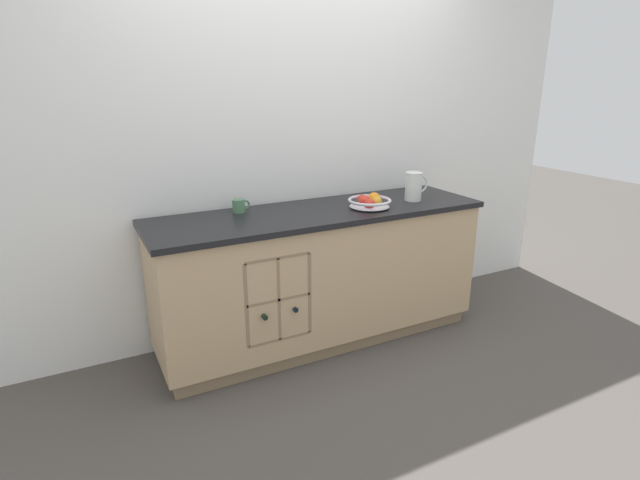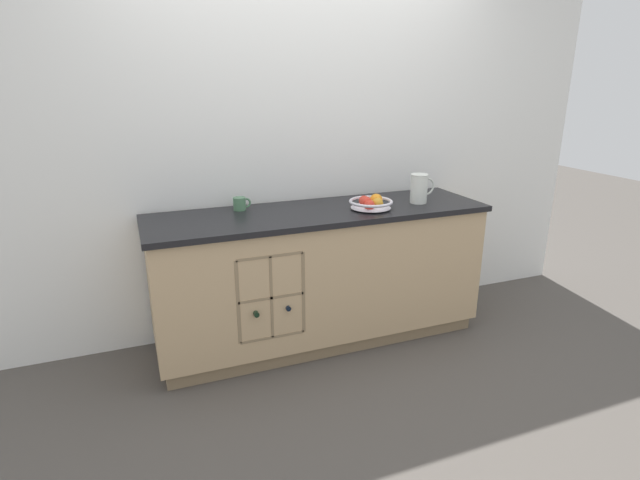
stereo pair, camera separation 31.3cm
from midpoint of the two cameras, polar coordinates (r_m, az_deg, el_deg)
ground_plane at (r=3.41m, az=2.68°, el=-11.11°), size 14.00×14.00×0.00m
back_wall at (r=3.33m, az=0.48°, el=11.39°), size 4.48×0.06×2.55m
kitchen_island at (r=3.21m, az=2.75°, el=-4.14°), size 2.12×0.62×0.88m
fruit_bowl at (r=3.13m, az=8.71°, el=4.18°), size 0.27×0.27×0.09m
white_pitcher at (r=3.34m, az=13.98°, el=5.78°), size 0.17×0.11×0.19m
ceramic_mug at (r=3.09m, az=-6.27°, el=4.11°), size 0.11×0.08×0.08m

